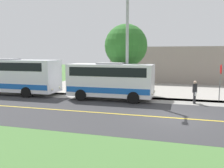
{
  "coord_description": "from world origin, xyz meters",
  "views": [
    {
      "loc": [
        14.05,
        0.22,
        3.72
      ],
      "look_at": [
        -3.5,
        -4.79,
        1.4
      ],
      "focal_mm": 38.6,
      "sensor_mm": 36.0,
      "label": 1
    }
  ],
  "objects_px": {
    "street_light_pole": "(127,39)",
    "commercial_building": "(192,64)",
    "tree_curbside": "(126,46)",
    "shuttle_bus_front": "(111,79)",
    "transit_bus_rear": "(1,74)",
    "stop_sign": "(220,76)",
    "pedestrian_with_bags": "(195,91)"
  },
  "relations": [
    {
      "from": "street_light_pole",
      "to": "commercial_building",
      "type": "height_order",
      "value": "street_light_pole"
    },
    {
      "from": "tree_curbside",
      "to": "commercial_building",
      "type": "xyz_separation_m",
      "value": [
        -14.0,
        6.31,
        -2.12
      ]
    },
    {
      "from": "shuttle_bus_front",
      "to": "commercial_building",
      "type": "xyz_separation_m",
      "value": [
        -16.87,
        6.91,
        0.64
      ]
    },
    {
      "from": "tree_curbside",
      "to": "transit_bus_rear",
      "type": "bearing_deg",
      "value": -75.47
    },
    {
      "from": "shuttle_bus_front",
      "to": "stop_sign",
      "type": "relative_size",
      "value": 2.4
    },
    {
      "from": "transit_bus_rear",
      "to": "pedestrian_with_bags",
      "type": "xyz_separation_m",
      "value": [
        -0.15,
        17.05,
        -0.87
      ]
    },
    {
      "from": "tree_curbside",
      "to": "commercial_building",
      "type": "distance_m",
      "value": 15.5
    },
    {
      "from": "pedestrian_with_bags",
      "to": "stop_sign",
      "type": "bearing_deg",
      "value": 127.04
    },
    {
      "from": "street_light_pole",
      "to": "transit_bus_rear",
      "type": "bearing_deg",
      "value": -88.14
    },
    {
      "from": "pedestrian_with_bags",
      "to": "street_light_pole",
      "type": "distance_m",
      "value": 6.59
    },
    {
      "from": "stop_sign",
      "to": "commercial_building",
      "type": "height_order",
      "value": "commercial_building"
    },
    {
      "from": "shuttle_bus_front",
      "to": "tree_curbside",
      "type": "height_order",
      "value": "tree_curbside"
    },
    {
      "from": "street_light_pole",
      "to": "tree_curbside",
      "type": "relative_size",
      "value": 1.41
    },
    {
      "from": "shuttle_bus_front",
      "to": "pedestrian_with_bags",
      "type": "relative_size",
      "value": 4.04
    },
    {
      "from": "transit_bus_rear",
      "to": "street_light_pole",
      "type": "distance_m",
      "value": 12.21
    },
    {
      "from": "shuttle_bus_front",
      "to": "tree_curbside",
      "type": "relative_size",
      "value": 1.09
    },
    {
      "from": "shuttle_bus_front",
      "to": "tree_curbside",
      "type": "xyz_separation_m",
      "value": [
        -2.87,
        0.6,
        2.76
      ]
    },
    {
      "from": "shuttle_bus_front",
      "to": "transit_bus_rear",
      "type": "xyz_separation_m",
      "value": [
        0.02,
        -10.57,
        0.15
      ]
    },
    {
      "from": "stop_sign",
      "to": "tree_curbside",
      "type": "distance_m",
      "value": 8.28
    },
    {
      "from": "street_light_pole",
      "to": "shuttle_bus_front",
      "type": "bearing_deg",
      "value": -73.84
    },
    {
      "from": "stop_sign",
      "to": "transit_bus_rear",
      "type": "bearing_deg",
      "value": -85.2
    },
    {
      "from": "street_light_pole",
      "to": "commercial_building",
      "type": "distance_m",
      "value": 17.65
    },
    {
      "from": "tree_curbside",
      "to": "pedestrian_with_bags",
      "type": "bearing_deg",
      "value": 64.98
    },
    {
      "from": "transit_bus_rear",
      "to": "tree_curbside",
      "type": "bearing_deg",
      "value": 104.53
    },
    {
      "from": "transit_bus_rear",
      "to": "stop_sign",
      "type": "relative_size",
      "value": 3.92
    },
    {
      "from": "pedestrian_with_bags",
      "to": "commercial_building",
      "type": "distance_m",
      "value": 16.81
    },
    {
      "from": "tree_curbside",
      "to": "commercial_building",
      "type": "bearing_deg",
      "value": 155.73
    },
    {
      "from": "transit_bus_rear",
      "to": "shuttle_bus_front",
      "type": "bearing_deg",
      "value": 90.13
    },
    {
      "from": "transit_bus_rear",
      "to": "street_light_pole",
      "type": "xyz_separation_m",
      "value": [
        -0.38,
        11.8,
        3.11
      ]
    },
    {
      "from": "shuttle_bus_front",
      "to": "transit_bus_rear",
      "type": "distance_m",
      "value": 10.57
    },
    {
      "from": "transit_bus_rear",
      "to": "tree_curbside",
      "type": "xyz_separation_m",
      "value": [
        -2.89,
        11.17,
        2.61
      ]
    },
    {
      "from": "transit_bus_rear",
      "to": "pedestrian_with_bags",
      "type": "distance_m",
      "value": 17.08
    }
  ]
}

